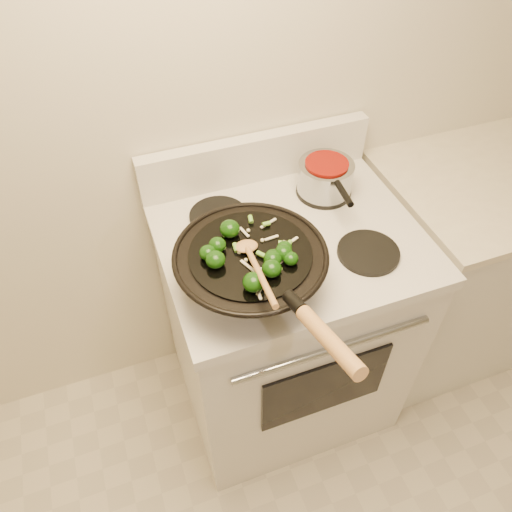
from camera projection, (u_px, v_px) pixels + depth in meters
name	position (u px, v px, depth m)	size (l,w,h in m)	color
stove	(284.00, 323.00, 1.82)	(0.78, 0.67, 1.08)	silver
counter_unit	(469.00, 263.00, 2.05)	(0.83, 0.62, 0.91)	silver
wok	(251.00, 268.00, 1.29)	(0.40, 0.66, 0.25)	black
stirfry	(251.00, 255.00, 1.23)	(0.26, 0.28, 0.05)	#0F3308
wooden_spoon	(254.00, 262.00, 1.20)	(0.06, 0.27, 0.07)	#AB7A44
saucepan	(325.00, 177.00, 1.59)	(0.18, 0.28, 0.10)	#969A9F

